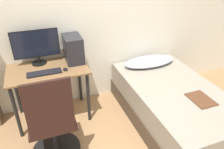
# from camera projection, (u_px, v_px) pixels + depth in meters

# --- Properties ---
(wall_back) EXTENTS (8.00, 0.05, 2.50)m
(wall_back) POSITION_uv_depth(u_px,v_px,m) (80.00, 20.00, 2.95)
(wall_back) COLOR silver
(wall_back) RESTS_ON ground_plane
(desk) EXTENTS (1.00, 0.60, 0.77)m
(desk) POSITION_uv_depth(u_px,v_px,m) (49.00, 77.00, 2.82)
(desk) COLOR brown
(desk) RESTS_ON ground_plane
(office_chair) EXTENTS (0.56, 0.56, 1.09)m
(office_chair) POSITION_uv_depth(u_px,v_px,m) (53.00, 128.00, 2.33)
(office_chair) COLOR black
(office_chair) RESTS_ON ground_plane
(bed) EXTENTS (1.07, 1.89, 0.54)m
(bed) POSITION_uv_depth(u_px,v_px,m) (172.00, 104.00, 2.94)
(bed) COLOR #4C3D2D
(bed) RESTS_ON ground_plane
(pillow) EXTENTS (0.82, 0.36, 0.11)m
(pillow) POSITION_uv_depth(u_px,v_px,m) (149.00, 61.00, 3.34)
(pillow) COLOR #B2B7C6
(pillow) RESTS_ON bed
(magazine) EXTENTS (0.24, 0.32, 0.01)m
(magazine) POSITION_uv_depth(u_px,v_px,m) (201.00, 99.00, 2.57)
(magazine) COLOR #56331E
(magazine) RESTS_ON bed
(monitor) EXTENTS (0.58, 0.19, 0.45)m
(monitor) POSITION_uv_depth(u_px,v_px,m) (36.00, 46.00, 2.77)
(monitor) COLOR black
(monitor) RESTS_ON desk
(keyboard) EXTENTS (0.41, 0.13, 0.02)m
(keyboard) POSITION_uv_depth(u_px,v_px,m) (44.00, 73.00, 2.64)
(keyboard) COLOR black
(keyboard) RESTS_ON desk
(pc_tower) EXTENTS (0.22, 0.35, 0.35)m
(pc_tower) POSITION_uv_depth(u_px,v_px,m) (73.00, 49.00, 2.87)
(pc_tower) COLOR #232328
(pc_tower) RESTS_ON desk
(mouse) EXTENTS (0.06, 0.09, 0.02)m
(mouse) POSITION_uv_depth(u_px,v_px,m) (65.00, 69.00, 2.72)
(mouse) COLOR black
(mouse) RESTS_ON desk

